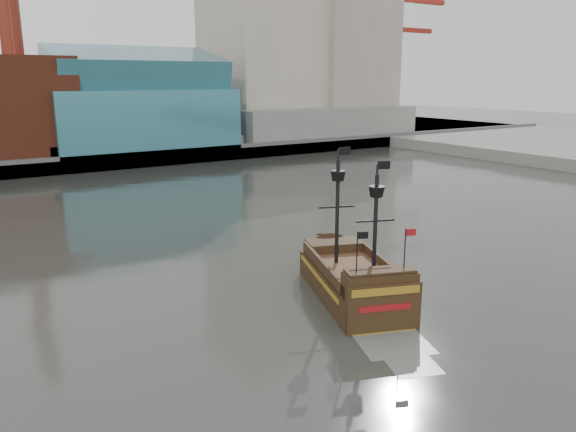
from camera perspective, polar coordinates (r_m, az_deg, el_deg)
ground at (r=35.28m, az=7.50°, el=-9.42°), size 400.00×400.00×0.00m
promenade_far at (r=119.11m, az=-22.59°, el=6.60°), size 220.00×60.00×2.00m
seawall at (r=90.43m, az=-19.07°, el=5.11°), size 220.00×1.00×2.60m
skyline at (r=112.73m, az=-20.28°, el=18.49°), size 149.00×45.00×62.00m
crane_a at (r=146.11m, az=10.64°, el=15.69°), size 22.50×4.00×32.25m
crane_b at (r=159.88m, az=10.64°, el=14.24°), size 19.10×4.00×26.25m
pirate_ship at (r=36.68m, az=6.68°, el=-6.89°), size 8.63×14.35×10.32m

